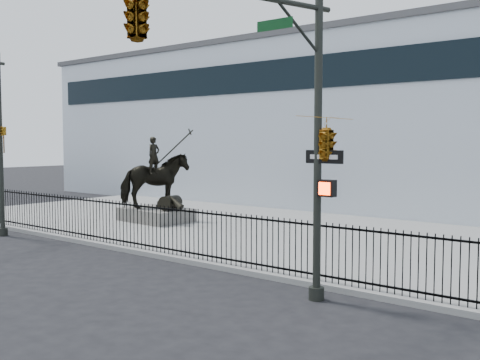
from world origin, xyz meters
The scene contains 7 objects.
ground centered at (0.00, 0.00, 0.00)m, with size 120.00×120.00×0.00m, color black.
plaza centered at (0.00, 7.00, 0.07)m, with size 30.00×12.00×0.15m, color gray.
building centered at (0.00, 20.00, 4.50)m, with size 44.00×14.00×9.00m, color silver.
picket_fence centered at (0.00, 1.25, 0.90)m, with size 22.10×0.10×1.50m.
statue_plinth centered at (-4.53, 5.88, 0.43)m, with size 3.02×2.08×0.57m, color #5C5A54.
equestrian_statue centered at (-4.47, 5.88, 1.90)m, with size 3.87×2.54×3.28m.
traffic_signal_right centered at (6.47, -2.00, 4.85)m, with size 2.17×6.86×7.00m.
Camera 1 is at (13.57, -10.81, 3.66)m, focal length 42.00 mm.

